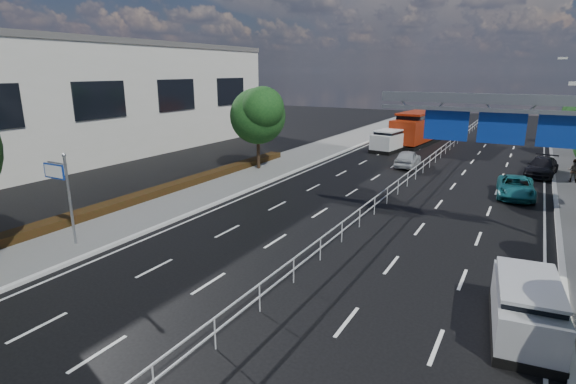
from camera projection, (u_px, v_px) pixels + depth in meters
The scene contains 18 objects.
ground at pixel (272, 301), 15.73m from camera, with size 160.00×160.00×0.00m, color black.
sidewalk_near at pixel (62, 241), 21.07m from camera, with size 5.00×140.00×0.14m, color slate.
kerb_near at pixel (98, 251), 19.90m from camera, with size 0.25×140.00×0.15m, color silver.
kerb_far at pixel (573, 382), 11.52m from camera, with size 0.25×140.00×0.15m, color silver.
median_fence at pixel (421, 168), 34.62m from camera, with size 0.05×85.00×1.02m.
hedge_near at pixel (120, 203), 26.06m from camera, with size 1.00×36.00×0.44m, color black.
toilet_sign at pixel (61, 183), 20.06m from camera, with size 1.62×0.18×4.34m.
overhead_gantry at pixel (521, 123), 19.63m from camera, with size 10.24×0.38×7.45m.
near_building at pixel (101, 100), 43.61m from camera, with size 12.00×38.00×10.00m, color beige.
near_tree_back at pixel (258, 113), 35.28m from camera, with size 4.84×4.51×6.69m.
white_minivan at pixel (390, 140), 44.83m from camera, with size 2.81×5.22×2.16m.
red_bus at pixel (421, 127), 49.46m from camera, with size 4.00×12.10×3.55m.
near_car_silver at pixel (408, 158), 37.53m from camera, with size 1.68×4.17×1.42m, color #ADB0B4.
near_car_dark at pixel (442, 119), 67.38m from camera, with size 1.58×4.54×1.50m, color black.
silver_minivan at pixel (526, 308), 13.58m from camera, with size 2.27×4.44×1.78m.
parked_car_teal at pixel (516, 187), 28.53m from camera, with size 2.15×4.67×1.30m, color #165C66.
parked_car_dark at pixel (542, 167), 34.36m from camera, with size 1.93×4.75×1.38m, color black.
pedestrian_b at pixel (574, 170), 31.83m from camera, with size 0.80×0.62×1.64m, color gray.
Camera 1 is at (7.33, -12.15, 7.81)m, focal length 28.00 mm.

